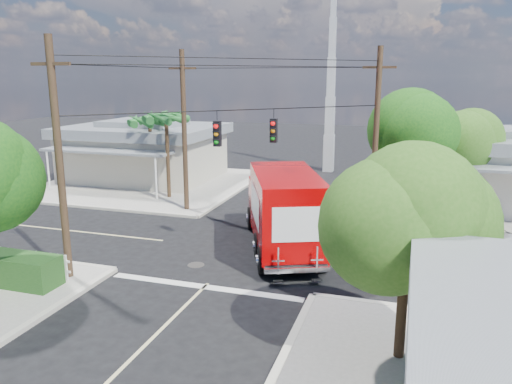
% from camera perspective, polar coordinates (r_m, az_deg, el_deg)
% --- Properties ---
extents(ground, '(120.00, 120.00, 0.00)m').
position_cam_1_polar(ground, '(22.54, -1.55, -6.56)').
color(ground, black).
rests_on(ground, ground).
extents(sidewalk_ne, '(14.12, 14.12, 0.14)m').
position_cam_1_polar(sidewalk_ne, '(32.06, 24.03, -1.61)').
color(sidewalk_ne, gray).
rests_on(sidewalk_ne, ground).
extents(sidewalk_nw, '(14.12, 14.12, 0.14)m').
position_cam_1_polar(sidewalk_nw, '(36.50, -12.16, 0.92)').
color(sidewalk_nw, gray).
rests_on(sidewalk_nw, ground).
extents(road_markings, '(32.00, 32.00, 0.01)m').
position_cam_1_polar(road_markings, '(21.24, -2.86, -7.81)').
color(road_markings, beige).
rests_on(road_markings, ground).
extents(building_ne, '(11.80, 10.20, 4.50)m').
position_cam_1_polar(building_ne, '(32.91, 27.00, 2.46)').
color(building_ne, silver).
rests_on(building_ne, sidewalk_ne).
extents(building_nw, '(10.80, 10.20, 4.30)m').
position_cam_1_polar(building_nw, '(38.03, -12.62, 4.68)').
color(building_nw, beige).
rests_on(building_nw, sidewalk_nw).
extents(radio_tower, '(0.80, 0.80, 17.00)m').
position_cam_1_polar(radio_tower, '(40.62, 8.51, 10.22)').
color(radio_tower, silver).
rests_on(radio_tower, ground).
extents(tree_ne_front, '(4.21, 4.14, 6.66)m').
position_cam_1_polar(tree_ne_front, '(26.95, 18.08, 6.46)').
color(tree_ne_front, '#422D1C').
rests_on(tree_ne_front, sidewalk_ne).
extents(tree_ne_back, '(3.77, 3.66, 5.82)m').
position_cam_1_polar(tree_ne_back, '(29.34, 23.09, 5.41)').
color(tree_ne_back, '#422D1C').
rests_on(tree_ne_back, sidewalk_ne).
extents(tree_se, '(3.67, 3.54, 5.62)m').
position_cam_1_polar(tree_se, '(13.29, 17.05, -2.95)').
color(tree_se, '#422D1C').
rests_on(tree_se, sidewalk_se).
extents(palm_nw_front, '(3.01, 3.08, 5.59)m').
position_cam_1_polar(palm_nw_front, '(31.23, -10.23, 8.23)').
color(palm_nw_front, '#422D1C').
rests_on(palm_nw_front, sidewalk_nw).
extents(palm_nw_back, '(3.01, 3.08, 5.19)m').
position_cam_1_polar(palm_nw_back, '(33.53, -12.06, 7.83)').
color(palm_nw_back, '#422D1C').
rests_on(palm_nw_back, sidewalk_nw).
extents(utility_poles, '(12.00, 10.68, 9.00)m').
position_cam_1_polar(utility_poles, '(23.47, -4.00, 5.95)').
color(utility_poles, '#473321').
rests_on(utility_poles, ground).
extents(picket_fence, '(5.94, 0.06, 1.00)m').
position_cam_1_polar(picket_fence, '(21.79, -26.72, -6.82)').
color(picket_fence, silver).
rests_on(picket_fence, sidewalk_sw).
extents(vending_boxes, '(1.90, 0.50, 1.10)m').
position_cam_1_polar(vending_boxes, '(27.14, 15.98, -2.13)').
color(vending_boxes, red).
rests_on(vending_boxes, sidewalk_ne).
extents(delivery_truck, '(5.41, 8.63, 3.61)m').
position_cam_1_polar(delivery_truck, '(22.10, 3.10, -2.00)').
color(delivery_truck, black).
rests_on(delivery_truck, ground).
extents(parked_car, '(5.75, 3.28, 1.51)m').
position_cam_1_polar(parked_car, '(23.15, 25.01, -5.32)').
color(parked_car, silver).
rests_on(parked_car, ground).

